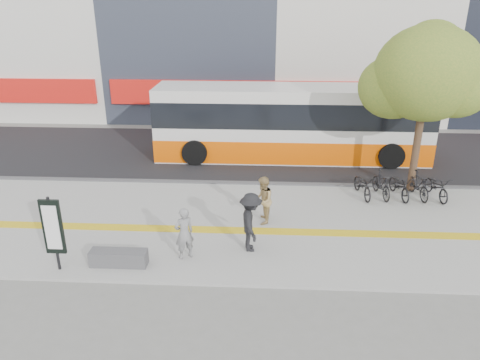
# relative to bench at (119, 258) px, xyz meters

# --- Properties ---
(ground) EXTENTS (120.00, 120.00, 0.00)m
(ground) POSITION_rel_bench_xyz_m (2.60, 1.20, -0.30)
(ground) COLOR slate
(ground) RESTS_ON ground
(sidewalk) EXTENTS (40.00, 7.00, 0.08)m
(sidewalk) POSITION_rel_bench_xyz_m (2.60, 2.70, -0.27)
(sidewalk) COLOR gray
(sidewalk) RESTS_ON ground
(tactile_strip) EXTENTS (40.00, 0.45, 0.01)m
(tactile_strip) POSITION_rel_bench_xyz_m (2.60, 2.20, -0.22)
(tactile_strip) COLOR gold
(tactile_strip) RESTS_ON sidewalk
(street) EXTENTS (40.00, 8.00, 0.06)m
(street) POSITION_rel_bench_xyz_m (2.60, 10.20, -0.28)
(street) COLOR black
(street) RESTS_ON ground
(curb) EXTENTS (40.00, 0.25, 0.14)m
(curb) POSITION_rel_bench_xyz_m (2.60, 6.20, -0.23)
(curb) COLOR #3E3E41
(curb) RESTS_ON ground
(bench) EXTENTS (1.60, 0.45, 0.45)m
(bench) POSITION_rel_bench_xyz_m (0.00, 0.00, 0.00)
(bench) COLOR #3E3E41
(bench) RESTS_ON sidewalk
(signboard) EXTENTS (0.55, 0.10, 2.20)m
(signboard) POSITION_rel_bench_xyz_m (-1.60, -0.31, 1.06)
(signboard) COLOR black
(signboard) RESTS_ON sidewalk
(street_tree) EXTENTS (4.40, 3.80, 6.31)m
(street_tree) POSITION_rel_bench_xyz_m (9.78, 6.02, 4.21)
(street_tree) COLOR #3A281A
(street_tree) RESTS_ON sidewalk
(bus) EXTENTS (12.45, 2.95, 3.32)m
(bus) POSITION_rel_bench_xyz_m (5.28, 9.70, 1.31)
(bus) COLOR silver
(bus) RESTS_ON street
(bicycle_row) EXTENTS (3.60, 1.78, 1.00)m
(bicycle_row) POSITION_rel_bench_xyz_m (9.16, 5.20, 0.24)
(bicycle_row) COLOR black
(bicycle_row) RESTS_ON sidewalk
(seated_woman) EXTENTS (0.69, 0.63, 1.58)m
(seated_woman) POSITION_rel_bench_xyz_m (1.80, 0.50, 0.57)
(seated_woman) COLOR black
(seated_woman) RESTS_ON sidewalk
(pedestrian_tan) EXTENTS (0.64, 0.81, 1.62)m
(pedestrian_tan) POSITION_rel_bench_xyz_m (4.03, 2.83, 0.58)
(pedestrian_tan) COLOR #9D8252
(pedestrian_tan) RESTS_ON sidewalk
(pedestrian_dark) EXTENTS (0.85, 1.26, 1.81)m
(pedestrian_dark) POSITION_rel_bench_xyz_m (3.68, 1.06, 0.68)
(pedestrian_dark) COLOR black
(pedestrian_dark) RESTS_ON sidewalk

